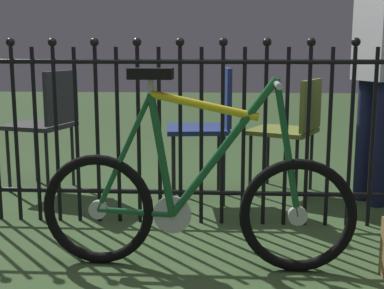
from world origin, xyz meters
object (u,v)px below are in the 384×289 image
object	(u,v)px
chair_charcoal	(49,117)
chair_navy	(209,119)
chair_olive	(293,124)
bicycle	(196,201)
person_visitor	(377,56)

from	to	relation	value
chair_charcoal	chair_navy	world-z (taller)	chair_navy
chair_olive	chair_navy	distance (m)	0.61
chair_charcoal	chair_olive	world-z (taller)	chair_charcoal
bicycle	chair_navy	distance (m)	1.17
chair_olive	chair_charcoal	bearing A→B (deg)	-179.88
chair_olive	person_visitor	world-z (taller)	person_visitor
bicycle	chair_olive	xyz separation A→B (m)	(0.62, 1.33, 0.17)
person_visitor	chair_navy	bearing A→B (deg)	179.06
bicycle	chair_olive	bearing A→B (deg)	65.14
person_visitor	chair_charcoal	bearing A→B (deg)	174.87
bicycle	chair_charcoal	world-z (taller)	bicycle
bicycle	chair_olive	world-z (taller)	bicycle
chair_charcoal	chair_navy	distance (m)	1.17
bicycle	person_visitor	bearing A→B (deg)	45.55
chair_olive	person_visitor	size ratio (longest dim) A/B	0.50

